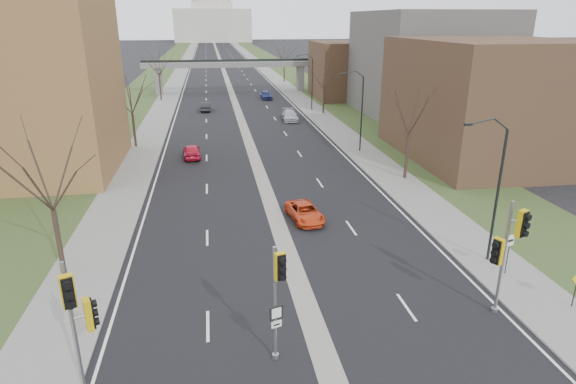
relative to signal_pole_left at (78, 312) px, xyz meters
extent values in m
plane|color=black|center=(9.47, 1.84, -3.81)|extent=(700.00, 700.00, 0.00)
cube|color=black|center=(9.47, 151.84, -3.80)|extent=(20.00, 600.00, 0.01)
cube|color=gray|center=(9.47, 151.84, -3.81)|extent=(1.20, 600.00, 0.02)
cube|color=gray|center=(21.47, 151.84, -3.75)|extent=(4.00, 600.00, 0.12)
cube|color=gray|center=(-2.53, 151.84, -3.75)|extent=(4.00, 600.00, 0.12)
cube|color=#2E441F|center=(27.47, 151.84, -3.76)|extent=(8.00, 600.00, 0.10)
cube|color=#2E441F|center=(-8.53, 151.84, -3.76)|extent=(8.00, 600.00, 0.10)
cube|color=#4C3423|center=(33.47, 29.84, 2.19)|extent=(16.00, 20.00, 12.00)
cube|color=#5D5A55|center=(37.47, 53.84, 3.69)|extent=(18.00, 22.00, 15.00)
cube|color=#4C3423|center=(31.47, 71.84, 1.19)|extent=(14.00, 14.00, 10.00)
cube|color=slate|center=(-4.53, 81.84, -1.31)|extent=(1.20, 2.50, 5.00)
cube|color=slate|center=(23.47, 81.84, -1.31)|extent=(1.20, 2.50, 5.00)
cube|color=slate|center=(9.47, 81.84, 1.69)|extent=(34.00, 3.00, 1.00)
cube|color=black|center=(9.47, 81.84, 2.39)|extent=(34.00, 0.15, 0.50)
cube|color=beige|center=(9.47, 321.84, 6.19)|extent=(48.00, 42.00, 20.00)
cube|color=beige|center=(9.47, 321.84, 18.19)|extent=(26.00, 26.00, 5.00)
cylinder|color=black|center=(21.27, 7.84, 0.31)|extent=(0.16, 0.16, 8.00)
cube|color=black|center=(18.97, 7.84, 4.66)|extent=(0.45, 0.18, 0.14)
cylinder|color=black|center=(21.27, 33.84, 0.31)|extent=(0.16, 0.16, 8.00)
cube|color=black|center=(18.97, 33.84, 4.66)|extent=(0.45, 0.18, 0.14)
cylinder|color=black|center=(21.27, 59.84, 0.31)|extent=(0.16, 0.16, 8.00)
cube|color=black|center=(18.97, 59.84, 4.66)|extent=(0.45, 0.18, 0.14)
cylinder|color=#382B21|center=(-3.53, 9.84, -1.69)|extent=(0.28, 0.28, 4.00)
cylinder|color=#382B21|center=(-3.53, 39.84, -1.81)|extent=(0.28, 0.28, 3.75)
cylinder|color=#382B21|center=(-3.53, 73.84, -1.56)|extent=(0.28, 0.28, 4.25)
cylinder|color=#382B21|center=(22.47, 23.84, -1.69)|extent=(0.28, 0.28, 4.00)
cylinder|color=#382B21|center=(22.47, 56.84, -1.94)|extent=(0.28, 0.28, 3.50)
cylinder|color=#382B21|center=(22.47, 96.84, -1.56)|extent=(0.28, 0.28, 4.25)
cylinder|color=gray|center=(-0.28, 0.12, -0.90)|extent=(0.16, 0.16, 5.82)
cube|color=#BF9A0B|center=(-0.07, -0.40, 1.11)|extent=(0.60, 0.59, 1.29)
cube|color=#BF9A0B|center=(0.24, 0.33, -0.34)|extent=(0.59, 0.60, 1.29)
cylinder|color=gray|center=(7.37, 1.07, -1.14)|extent=(0.14, 0.14, 5.34)
cylinder|color=gray|center=(7.37, 1.07, -3.71)|extent=(0.29, 0.29, 0.21)
cube|color=#BF9A0B|center=(7.52, 0.58, 0.92)|extent=(0.53, 0.52, 1.18)
cube|color=black|center=(7.37, 1.07, -1.45)|extent=(0.60, 0.22, 0.62)
cube|color=silver|center=(7.37, 1.07, -2.01)|extent=(0.45, 0.18, 0.31)
cylinder|color=gray|center=(18.68, 2.77, -0.83)|extent=(0.16, 0.16, 5.95)
cylinder|color=gray|center=(18.68, 2.77, -3.69)|extent=(0.32, 0.32, 0.23)
cube|color=#BF9A0B|center=(18.92, 2.25, 1.23)|extent=(0.63, 0.62, 1.32)
cube|color=#BF9A0B|center=(18.16, 2.53, -0.26)|extent=(0.62, 0.63, 1.32)
cylinder|color=black|center=(21.32, 6.10, -2.65)|extent=(0.06, 0.06, 2.07)
cube|color=silver|center=(21.32, 6.10, -1.62)|extent=(0.51, 0.16, 0.66)
cylinder|color=black|center=(22.72, 2.45, -2.87)|extent=(0.06, 0.06, 1.64)
imported|color=red|center=(2.96, 34.22, -3.07)|extent=(2.04, 4.43, 1.47)
imported|color=black|center=(4.41, 61.91, -3.12)|extent=(1.61, 4.22, 1.37)
imported|color=red|center=(11.53, 15.84, -3.20)|extent=(2.57, 4.61, 1.22)
imported|color=#A7A8AF|center=(16.44, 52.17, -3.07)|extent=(2.35, 5.22, 1.49)
imported|color=navy|center=(15.36, 72.51, -3.05)|extent=(2.10, 4.57, 1.52)
camera|label=1|loc=(5.16, -15.96, 10.02)|focal=30.00mm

